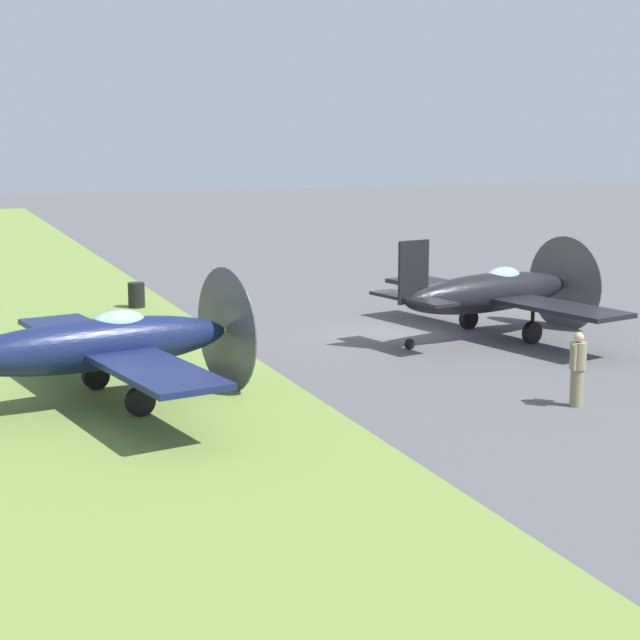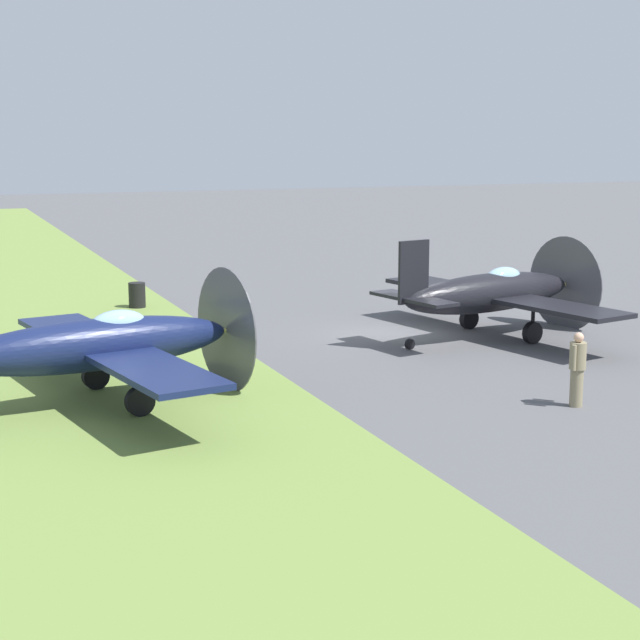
{
  "view_description": "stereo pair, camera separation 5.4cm",
  "coord_description": "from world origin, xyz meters",
  "px_view_note": "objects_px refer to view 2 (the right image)",
  "views": [
    {
      "loc": [
        27.69,
        -13.55,
        6.19
      ],
      "look_at": [
        3.01,
        -3.67,
        1.27
      ],
      "focal_mm": 56.91,
      "sensor_mm": 36.0,
      "label": 1
    },
    {
      "loc": [
        27.71,
        -13.5,
        6.19
      ],
      "look_at": [
        3.01,
        -3.67,
        1.27
      ],
      "focal_mm": 56.91,
      "sensor_mm": 36.0,
      "label": 2
    }
  ],
  "objects_px": {
    "airplane_lead": "(493,292)",
    "fuel_drum": "(137,295)",
    "airplane_wingman": "(101,344)",
    "ground_crew_mechanic": "(577,368)",
    "supply_crate": "(504,282)"
  },
  "relations": [
    {
      "from": "airplane_lead",
      "to": "fuel_drum",
      "type": "relative_size",
      "value": 10.39
    },
    {
      "from": "airplane_wingman",
      "to": "ground_crew_mechanic",
      "type": "bearing_deg",
      "value": 56.62
    },
    {
      "from": "airplane_wingman",
      "to": "fuel_drum",
      "type": "relative_size",
      "value": 10.53
    },
    {
      "from": "ground_crew_mechanic",
      "to": "fuel_drum",
      "type": "bearing_deg",
      "value": 76.97
    },
    {
      "from": "airplane_wingman",
      "to": "supply_crate",
      "type": "xyz_separation_m",
      "value": [
        -11.47,
        17.88,
        -1.08
      ]
    },
    {
      "from": "airplane_lead",
      "to": "supply_crate",
      "type": "xyz_separation_m",
      "value": [
        -8.02,
        5.41,
        -1.07
      ]
    },
    {
      "from": "fuel_drum",
      "to": "ground_crew_mechanic",
      "type": "bearing_deg",
      "value": 21.21
    },
    {
      "from": "supply_crate",
      "to": "airplane_wingman",
      "type": "bearing_deg",
      "value": -57.33
    },
    {
      "from": "airplane_lead",
      "to": "supply_crate",
      "type": "relative_size",
      "value": 10.39
    },
    {
      "from": "airplane_wingman",
      "to": "fuel_drum",
      "type": "height_order",
      "value": "airplane_wingman"
    },
    {
      "from": "airplane_wingman",
      "to": "fuel_drum",
      "type": "distance_m",
      "value": 13.3
    },
    {
      "from": "airplane_wingman",
      "to": "supply_crate",
      "type": "bearing_deg",
      "value": 112.17
    },
    {
      "from": "airplane_wingman",
      "to": "ground_crew_mechanic",
      "type": "height_order",
      "value": "airplane_wingman"
    },
    {
      "from": "ground_crew_mechanic",
      "to": "fuel_drum",
      "type": "height_order",
      "value": "ground_crew_mechanic"
    },
    {
      "from": "airplane_lead",
      "to": "supply_crate",
      "type": "height_order",
      "value": "airplane_lead"
    }
  ]
}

